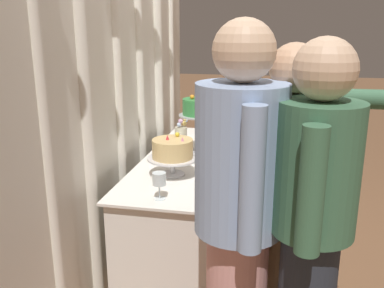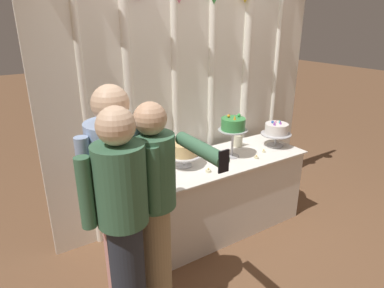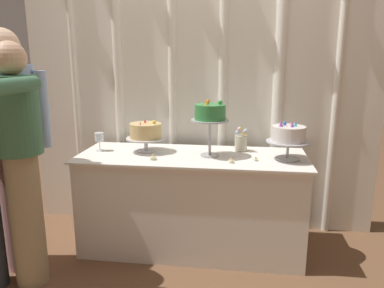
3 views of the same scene
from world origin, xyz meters
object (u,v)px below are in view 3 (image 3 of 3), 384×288
(cake_display_rightmost, at_px, (288,136))
(guest_man_dark_suit, at_px, (12,144))
(tealight_near_left, at_px, (231,161))
(guest_girl_blue_dress, at_px, (19,155))
(tealight_near_right, at_px, (256,159))
(cake_display_center, at_px, (210,115))
(tealight_far_left, at_px, (153,158))
(cake_table, at_px, (192,202))
(flower_vase, at_px, (241,142))
(cake_display_leftmost, at_px, (146,132))
(wine_glass, at_px, (99,138))

(cake_display_rightmost, distance_m, guest_man_dark_suit, 1.91)
(tealight_near_left, height_order, guest_man_dark_suit, guest_man_dark_suit)
(cake_display_rightmost, distance_m, guest_girl_blue_dress, 1.80)
(tealight_near_right, bearing_deg, cake_display_center, 165.66)
(tealight_far_left, bearing_deg, tealight_near_left, -0.48)
(cake_table, xyz_separation_m, flower_vase, (0.36, 0.17, 0.45))
(tealight_near_right, bearing_deg, tealight_near_left, -155.30)
(cake_display_leftmost, bearing_deg, flower_vase, 9.15)
(cake_display_center, bearing_deg, tealight_near_left, -44.97)
(guest_man_dark_suit, distance_m, guest_girl_blue_dress, 0.26)
(wine_glass, bearing_deg, tealight_near_left, -11.32)
(cake_display_center, xyz_separation_m, wine_glass, (-0.87, 0.04, -0.21))
(tealight_near_right, relative_size, guest_girl_blue_dress, 0.02)
(cake_display_leftmost, bearing_deg, guest_man_dark_suit, -149.50)
(cake_display_leftmost, bearing_deg, cake_table, -8.02)
(flower_vase, relative_size, guest_man_dark_suit, 0.12)
(cake_display_leftmost, height_order, guest_man_dark_suit, guest_man_dark_suit)
(flower_vase, bearing_deg, guest_man_dark_suit, -158.95)
(cake_display_center, distance_m, tealight_far_left, 0.52)
(guest_girl_blue_dress, bearing_deg, cake_table, 31.51)
(cake_display_rightmost, height_order, wine_glass, cake_display_rightmost)
(wine_glass, bearing_deg, guest_man_dark_suit, -133.88)
(tealight_near_left, bearing_deg, guest_man_dark_suit, -170.59)
(guest_man_dark_suit, bearing_deg, wine_glass, 46.12)
(flower_vase, relative_size, tealight_far_left, 4.19)
(cake_display_center, height_order, guest_man_dark_suit, guest_man_dark_suit)
(cake_table, xyz_separation_m, cake_display_center, (0.14, -0.01, 0.69))
(cake_display_leftmost, distance_m, guest_man_dark_suit, 0.93)
(flower_vase, bearing_deg, tealight_near_left, -100.37)
(cake_table, distance_m, tealight_near_left, 0.52)
(cake_display_leftmost, xyz_separation_m, tealight_near_left, (0.67, -0.23, -0.14))
(cake_display_center, height_order, guest_girl_blue_dress, guest_girl_blue_dress)
(wine_glass, bearing_deg, cake_display_center, -2.78)
(guest_man_dark_suit, relative_size, guest_girl_blue_dress, 1.06)
(cake_table, relative_size, tealight_near_left, 40.76)
(cake_table, relative_size, tealight_far_left, 36.27)
(cake_display_center, relative_size, cake_display_rightmost, 1.36)
(tealight_far_left, bearing_deg, cake_display_rightmost, 8.07)
(cake_table, distance_m, tealight_far_left, 0.50)
(cake_table, bearing_deg, tealight_near_left, -30.48)
(guest_girl_blue_dress, bearing_deg, wine_glass, 67.57)
(cake_display_leftmost, xyz_separation_m, tealight_far_left, (0.11, -0.22, -0.14))
(flower_vase, distance_m, guest_girl_blue_dress, 1.58)
(cake_table, distance_m, cake_display_rightmost, 0.89)
(cake_display_center, xyz_separation_m, guest_girl_blue_dress, (-1.14, -0.60, -0.19))
(flower_vase, height_order, tealight_near_right, flower_vase)
(guest_girl_blue_dress, bearing_deg, tealight_far_left, 30.71)
(guest_man_dark_suit, bearing_deg, cake_table, 19.80)
(cake_display_center, bearing_deg, cake_table, 174.94)
(cake_display_center, xyz_separation_m, tealight_near_right, (0.34, -0.09, -0.30))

